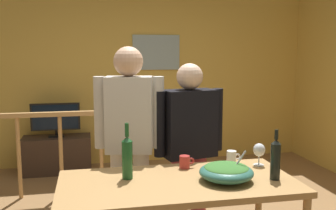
{
  "coord_description": "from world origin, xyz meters",
  "views": [
    {
      "loc": [
        -0.68,
        -3.02,
        1.64
      ],
      "look_at": [
        -0.13,
        -0.35,
        1.26
      ],
      "focal_mm": 41.17,
      "sensor_mm": 36.0,
      "label": 1
    }
  ],
  "objects_px": {
    "flat_screen_tv": "(56,117)",
    "mug_white": "(232,158)",
    "wine_glass": "(259,151)",
    "person_standing_left": "(129,134)",
    "wine_bottle_dark": "(275,159)",
    "framed_picture": "(156,52)",
    "person_standing_right": "(189,140)",
    "serving_table": "(178,192)",
    "mug_red": "(185,162)",
    "stair_railing": "(76,142)",
    "salad_bowl": "(226,171)",
    "wine_bottle_green": "(127,156)",
    "tv_console": "(57,154)"
  },
  "relations": [
    {
      "from": "flat_screen_tv",
      "to": "mug_white",
      "type": "bearing_deg",
      "value": -61.11
    },
    {
      "from": "wine_glass",
      "to": "person_standing_left",
      "type": "bearing_deg",
      "value": 153.76
    },
    {
      "from": "serving_table",
      "to": "wine_bottle_dark",
      "type": "relative_size",
      "value": 4.62
    },
    {
      "from": "framed_picture",
      "to": "mug_red",
      "type": "xyz_separation_m",
      "value": [
        -0.32,
        -2.98,
        -0.77
      ]
    },
    {
      "from": "flat_screen_tv",
      "to": "wine_bottle_dark",
      "type": "height_order",
      "value": "wine_bottle_dark"
    },
    {
      "from": "serving_table",
      "to": "mug_red",
      "type": "bearing_deg",
      "value": 66.6
    },
    {
      "from": "wine_glass",
      "to": "person_standing_left",
      "type": "xyz_separation_m",
      "value": [
        -0.9,
        0.44,
        0.07
      ]
    },
    {
      "from": "person_standing_left",
      "to": "person_standing_right",
      "type": "bearing_deg",
      "value": -168.51
    },
    {
      "from": "salad_bowl",
      "to": "mug_white",
      "type": "xyz_separation_m",
      "value": [
        0.16,
        0.33,
        -0.01
      ]
    },
    {
      "from": "serving_table",
      "to": "person_standing_right",
      "type": "distance_m",
      "value": 0.72
    },
    {
      "from": "serving_table",
      "to": "person_standing_right",
      "type": "xyz_separation_m",
      "value": [
        0.25,
        0.65,
        0.18
      ]
    },
    {
      "from": "salad_bowl",
      "to": "person_standing_left",
      "type": "height_order",
      "value": "person_standing_left"
    },
    {
      "from": "stair_railing",
      "to": "mug_red",
      "type": "distance_m",
      "value": 1.99
    },
    {
      "from": "wine_glass",
      "to": "wine_bottle_green",
      "type": "height_order",
      "value": "wine_bottle_green"
    },
    {
      "from": "tv_console",
      "to": "mug_red",
      "type": "relative_size",
      "value": 8.13
    },
    {
      "from": "flat_screen_tv",
      "to": "person_standing_right",
      "type": "distance_m",
      "value": 2.58
    },
    {
      "from": "tv_console",
      "to": "framed_picture",
      "type": "bearing_deg",
      "value": 11.52
    },
    {
      "from": "salad_bowl",
      "to": "framed_picture",
      "type": "bearing_deg",
      "value": 87.82
    },
    {
      "from": "wine_glass",
      "to": "serving_table",
      "type": "bearing_deg",
      "value": -162.62
    },
    {
      "from": "mug_red",
      "to": "mug_white",
      "type": "bearing_deg",
      "value": 1.78
    },
    {
      "from": "serving_table",
      "to": "person_standing_left",
      "type": "distance_m",
      "value": 0.74
    },
    {
      "from": "framed_picture",
      "to": "wine_glass",
      "type": "height_order",
      "value": "framed_picture"
    },
    {
      "from": "serving_table",
      "to": "salad_bowl",
      "type": "height_order",
      "value": "salad_bowl"
    },
    {
      "from": "mug_white",
      "to": "mug_red",
      "type": "bearing_deg",
      "value": -178.22
    },
    {
      "from": "person_standing_right",
      "to": "mug_white",
      "type": "bearing_deg",
      "value": 108.09
    },
    {
      "from": "serving_table",
      "to": "wine_bottle_dark",
      "type": "height_order",
      "value": "wine_bottle_dark"
    },
    {
      "from": "wine_glass",
      "to": "person_standing_right",
      "type": "xyz_separation_m",
      "value": [
        -0.41,
        0.44,
        -0.01
      ]
    },
    {
      "from": "serving_table",
      "to": "mug_red",
      "type": "distance_m",
      "value": 0.3
    },
    {
      "from": "serving_table",
      "to": "mug_white",
      "type": "relative_size",
      "value": 14.26
    },
    {
      "from": "salad_bowl",
      "to": "wine_glass",
      "type": "bearing_deg",
      "value": 37.58
    },
    {
      "from": "serving_table",
      "to": "mug_white",
      "type": "distance_m",
      "value": 0.55
    },
    {
      "from": "stair_railing",
      "to": "wine_bottle_dark",
      "type": "distance_m",
      "value": 2.55
    },
    {
      "from": "stair_railing",
      "to": "mug_red",
      "type": "relative_size",
      "value": 21.13
    },
    {
      "from": "serving_table",
      "to": "stair_railing",
      "type": "bearing_deg",
      "value": 109.11
    },
    {
      "from": "stair_railing",
      "to": "wine_bottle_green",
      "type": "relative_size",
      "value": 6.29
    },
    {
      "from": "tv_console",
      "to": "wine_bottle_green",
      "type": "bearing_deg",
      "value": -76.58
    },
    {
      "from": "salad_bowl",
      "to": "mug_white",
      "type": "height_order",
      "value": "salad_bowl"
    },
    {
      "from": "person_standing_left",
      "to": "mug_red",
      "type": "bearing_deg",
      "value": 143.03
    },
    {
      "from": "person_standing_left",
      "to": "person_standing_right",
      "type": "distance_m",
      "value": 0.5
    },
    {
      "from": "tv_console",
      "to": "wine_glass",
      "type": "xyz_separation_m",
      "value": [
        1.65,
        -2.73,
        0.67
      ]
    },
    {
      "from": "framed_picture",
      "to": "wine_bottle_green",
      "type": "xyz_separation_m",
      "value": [
        -0.75,
        -3.12,
        -0.66
      ]
    },
    {
      "from": "stair_railing",
      "to": "flat_screen_tv",
      "type": "distance_m",
      "value": 0.92
    },
    {
      "from": "stair_railing",
      "to": "person_standing_right",
      "type": "xyz_separation_m",
      "value": [
        0.95,
        -1.4,
        0.3
      ]
    },
    {
      "from": "tv_console",
      "to": "person_standing_left",
      "type": "distance_m",
      "value": 2.52
    },
    {
      "from": "salad_bowl",
      "to": "person_standing_left",
      "type": "xyz_separation_m",
      "value": [
        -0.55,
        0.72,
        0.12
      ]
    },
    {
      "from": "person_standing_left",
      "to": "wine_bottle_green",
      "type": "bearing_deg",
      "value": 93.93
    },
    {
      "from": "framed_picture",
      "to": "person_standing_right",
      "type": "height_order",
      "value": "framed_picture"
    },
    {
      "from": "stair_railing",
      "to": "salad_bowl",
      "type": "height_order",
      "value": "stair_railing"
    },
    {
      "from": "person_standing_right",
      "to": "wine_glass",
      "type": "bearing_deg",
      "value": 121.23
    },
    {
      "from": "mug_white",
      "to": "stair_railing",
      "type": "bearing_deg",
      "value": 123.37
    }
  ]
}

